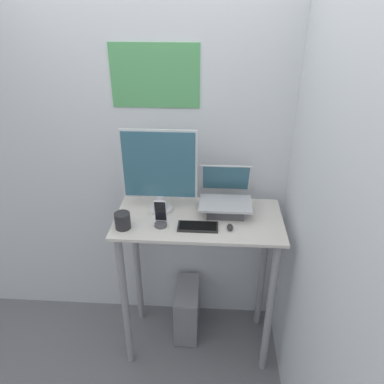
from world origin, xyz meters
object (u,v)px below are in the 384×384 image
at_px(laptop, 225,202).
at_px(cell_phone, 161,218).
at_px(mouse, 230,227).
at_px(computer_tower, 187,309).
at_px(keyboard, 198,227).
at_px(monitor, 159,171).

bearing_deg(laptop, cell_phone, -155.15).
relative_size(mouse, cell_phone, 0.35).
height_order(laptop, mouse, laptop).
height_order(mouse, computer_tower, mouse).
height_order(keyboard, computer_tower, keyboard).
distance_m(monitor, computer_tower, 1.18).
height_order(laptop, computer_tower, laptop).
bearing_deg(mouse, monitor, 155.84).
bearing_deg(keyboard, mouse, -0.94).
relative_size(keyboard, computer_tower, 0.60).
relative_size(keyboard, cell_phone, 1.39).
height_order(monitor, cell_phone, monitor).
bearing_deg(monitor, computer_tower, 7.61).
bearing_deg(cell_phone, computer_tower, 55.90).
bearing_deg(cell_phone, monitor, 97.52).
relative_size(laptop, cell_phone, 1.88).
xyz_separation_m(monitor, computer_tower, (0.16, 0.02, -1.17)).
bearing_deg(computer_tower, keyboard, -67.57).
relative_size(monitor, cell_phone, 3.11).
bearing_deg(computer_tower, monitor, -172.39).
bearing_deg(mouse, laptop, 97.96).
xyz_separation_m(monitor, keyboard, (0.25, -0.19, -0.27)).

